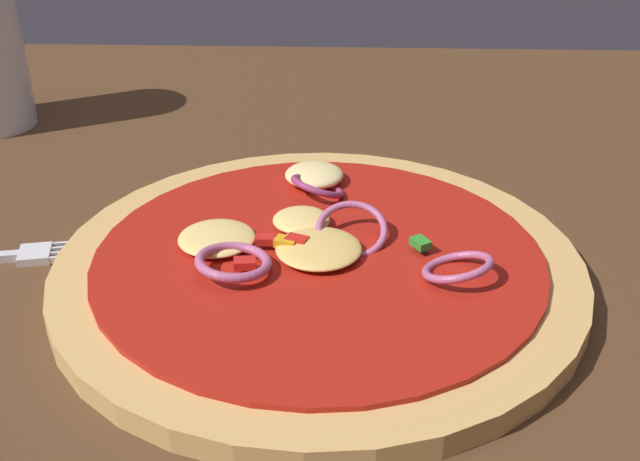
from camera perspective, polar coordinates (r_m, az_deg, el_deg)
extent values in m
cube|color=#4C301C|center=(0.44, 4.39, -7.11)|extent=(1.14, 0.95, 0.04)
cylinder|color=tan|center=(0.44, -0.10, -2.80)|extent=(0.29, 0.29, 0.01)
cylinder|color=#A81C11|center=(0.44, -0.10, -1.90)|extent=(0.25, 0.25, 0.00)
ellipsoid|color=#E5BC60|center=(0.43, -0.10, -1.29)|extent=(0.05, 0.05, 0.01)
ellipsoid|color=#EFCC72|center=(0.46, -1.35, 0.76)|extent=(0.03, 0.03, 0.01)
ellipsoid|color=#EFCC72|center=(0.45, -7.42, -0.54)|extent=(0.04, 0.04, 0.01)
ellipsoid|color=#F4DB8E|center=(0.51, -0.42, 4.02)|extent=(0.04, 0.04, 0.01)
torus|color=#93386B|center=(0.50, -0.17, 3.19)|extent=(0.05, 0.05, 0.02)
torus|color=#B25984|center=(0.42, -6.27, -2.37)|extent=(0.06, 0.06, 0.01)
torus|color=#B25984|center=(0.42, 9.81, -2.38)|extent=(0.05, 0.05, 0.02)
torus|color=#B25984|center=(0.45, 2.28, 0.04)|extent=(0.04, 0.04, 0.02)
cube|color=orange|center=(0.44, -2.46, -0.84)|extent=(0.01, 0.01, 0.00)
cube|color=#2D8C28|center=(0.44, 7.22, -0.89)|extent=(0.01, 0.01, 0.00)
cube|color=red|center=(0.42, -5.47, -2.58)|extent=(0.01, 0.01, 0.00)
cube|color=red|center=(0.44, -1.68, -0.77)|extent=(0.01, 0.01, 0.00)
cube|color=red|center=(0.44, -3.96, -0.65)|extent=(0.01, 0.01, 0.00)
cube|color=silver|center=(0.49, -19.78, -1.62)|extent=(0.02, 0.02, 0.01)
cube|color=silver|center=(0.48, -16.58, -1.87)|extent=(0.04, 0.01, 0.00)
cube|color=silver|center=(0.48, -16.53, -1.53)|extent=(0.04, 0.01, 0.00)
cube|color=silver|center=(0.49, -16.47, -1.20)|extent=(0.04, 0.01, 0.00)
cube|color=silver|center=(0.49, -16.42, -0.87)|extent=(0.04, 0.01, 0.00)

